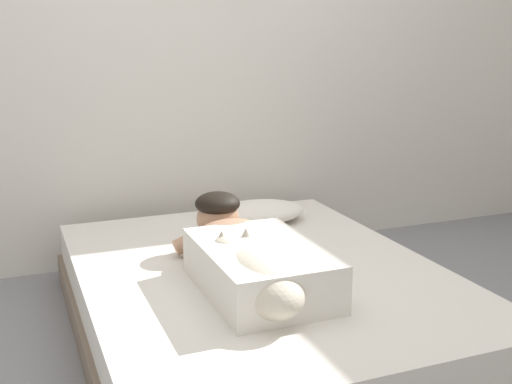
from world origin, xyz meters
The scene contains 8 objects.
ground_plane centered at (0.00, 0.00, 0.00)m, with size 13.30×13.30×0.00m, color gray.
back_wall centered at (0.00, 1.36, 1.25)m, with size 4.65×0.12×2.50m.
bed centered at (-0.12, 0.22, 0.15)m, with size 1.48×1.92×0.30m.
pillow centered at (0.11, 0.83, 0.36)m, with size 0.52×0.32×0.11m, color white.
person_lying centered at (-0.21, 0.13, 0.41)m, with size 0.43×0.92×0.27m.
dog centered at (-0.27, -0.13, 0.40)m, with size 0.26×0.57×0.21m.
coffee_cup centered at (0.04, 0.61, 0.34)m, with size 0.12×0.09×0.07m.
cell_phone centered at (-0.05, 0.15, 0.31)m, with size 0.07×0.14×0.01m, color black.
Camera 1 is at (-1.06, -2.09, 1.25)m, focal length 44.54 mm.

